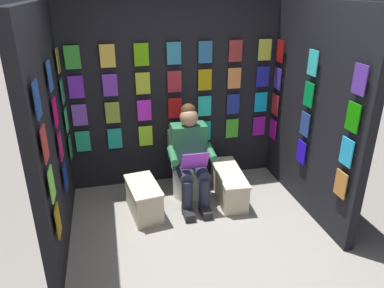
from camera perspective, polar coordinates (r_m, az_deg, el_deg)
ground_plane at (r=3.53m, az=3.64°, el=-19.50°), size 30.00×30.00×0.00m
display_wall_back at (r=4.63m, az=-2.89°, el=7.57°), size 2.74×0.14×2.29m
display_wall_left at (r=4.22m, az=18.37°, el=4.83°), size 0.14×1.87×2.29m
display_wall_right at (r=3.67m, az=-21.35°, el=1.66°), size 0.14×1.87×2.29m
toilet at (r=4.54m, az=-0.81°, el=-3.82°), size 0.41×0.56×0.77m
person_reading at (r=4.22m, az=-0.20°, el=-1.88°), size 0.53×0.68×1.19m
comic_longbox_near at (r=4.50m, az=5.74°, el=-6.30°), size 0.35×0.85×0.36m
comic_longbox_far at (r=4.21m, az=-7.50°, el=-8.48°), size 0.40×0.65×0.38m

